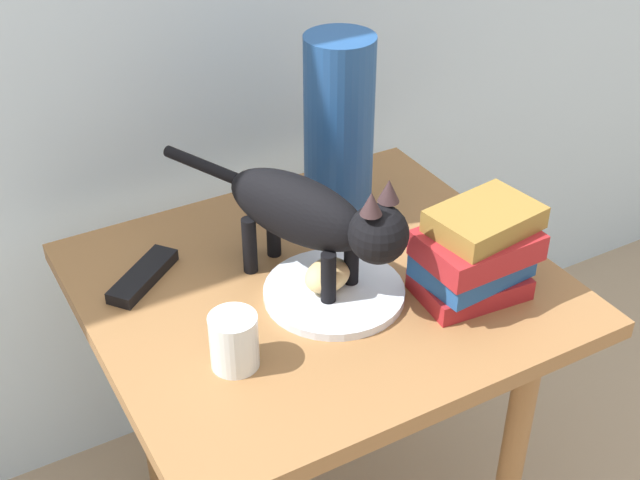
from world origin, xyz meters
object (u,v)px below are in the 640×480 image
object	(u,v)px
green_vase	(339,131)
candle_jar	(234,344)
side_table	(320,323)
bread_roll	(327,275)
cat	(312,216)
tv_remote	(143,276)
plate	(334,292)
book_stack	(476,253)

from	to	relation	value
green_vase	candle_jar	xyz separation A→B (m)	(-0.33, -0.28, -0.13)
side_table	bread_roll	world-z (taller)	bread_roll
cat	green_vase	bearing A→B (deg)	48.96
candle_jar	side_table	bearing A→B (deg)	29.34
cat	tv_remote	xyz separation A→B (m)	(-0.23, 0.14, -0.12)
candle_jar	plate	bearing A→B (deg)	18.73
cat	candle_jar	xyz separation A→B (m)	(-0.19, -0.11, -0.09)
book_stack	green_vase	distance (m)	0.33
cat	book_stack	xyz separation A→B (m)	(0.21, -0.14, -0.06)
side_table	plate	size ratio (longest dim) A/B	3.27
book_stack	cat	bearing A→B (deg)	145.97
side_table	green_vase	world-z (taller)	green_vase
green_vase	bread_roll	bearing A→B (deg)	-124.19
cat	tv_remote	world-z (taller)	cat
bread_roll	book_stack	bearing A→B (deg)	-27.83
side_table	candle_jar	world-z (taller)	candle_jar
cat	green_vase	size ratio (longest dim) A/B	1.33
side_table	green_vase	size ratio (longest dim) A/B	2.18
side_table	candle_jar	size ratio (longest dim) A/B	8.64
plate	cat	size ratio (longest dim) A/B	0.50
tv_remote	cat	bearing A→B (deg)	-70.02
book_stack	tv_remote	bearing A→B (deg)	147.21
book_stack	bread_roll	bearing A→B (deg)	152.17
bread_roll	book_stack	world-z (taller)	book_stack
book_stack	plate	bearing A→B (deg)	152.75
plate	cat	bearing A→B (deg)	110.74
bread_roll	tv_remote	size ratio (longest dim) A/B	0.53
cat	green_vase	world-z (taller)	green_vase
tv_remote	candle_jar	bearing A→B (deg)	-117.95
side_table	book_stack	size ratio (longest dim) A/B	3.86
side_table	cat	distance (m)	0.22
bread_roll	tv_remote	bearing A→B (deg)	143.43
cat	candle_jar	size ratio (longest dim) A/B	5.28
bread_roll	book_stack	xyz separation A→B (m)	(0.20, -0.11, 0.04)
bread_roll	candle_jar	distance (m)	0.21
side_table	bread_roll	xyz separation A→B (m)	(-0.01, -0.04, 0.13)
candle_jar	tv_remote	distance (m)	0.26
book_stack	tv_remote	xyz separation A→B (m)	(-0.44, 0.29, -0.07)
plate	candle_jar	size ratio (longest dim) A/B	2.64
bread_roll	cat	bearing A→B (deg)	102.68
side_table	book_stack	distance (m)	0.29
side_table	book_stack	bearing A→B (deg)	-36.88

